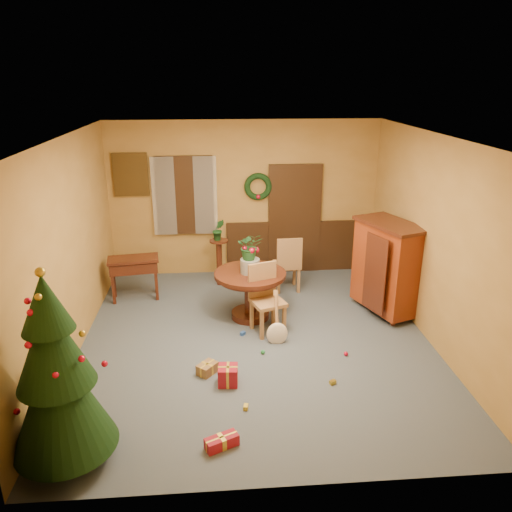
{
  "coord_description": "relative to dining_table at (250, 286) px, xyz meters",
  "views": [
    {
      "loc": [
        -0.52,
        -6.37,
        3.64
      ],
      "look_at": [
        0.03,
        0.4,
        1.17
      ],
      "focal_mm": 35.0,
      "sensor_mm": 36.0,
      "label": 1
    }
  ],
  "objects": [
    {
      "name": "gift_c",
      "position": [
        -0.66,
        -1.54,
        -0.47
      ],
      "size": [
        0.3,
        0.31,
        0.14
      ],
      "color": "brown",
      "rests_on": "floor"
    },
    {
      "name": "gift_b",
      "position": [
        -0.4,
        -1.8,
        -0.42
      ],
      "size": [
        0.26,
        0.26,
        0.24
      ],
      "color": "maroon",
      "rests_on": "floor"
    },
    {
      "name": "guitar",
      "position": [
        0.33,
        -0.84,
        -0.18
      ],
      "size": [
        0.4,
        0.52,
        0.71
      ],
      "primitive_type": null,
      "rotation": [
        -0.49,
        0.0,
        0.22
      ],
      "color": "white",
      "rests_on": "floor"
    },
    {
      "name": "plant_stand",
      "position": [
        -0.47,
        1.37,
        -0.0
      ],
      "size": [
        0.33,
        0.33,
        0.86
      ],
      "color": "black",
      "rests_on": "floor"
    },
    {
      "name": "writing_desk",
      "position": [
        -1.92,
        0.88,
        0.02
      ],
      "size": [
        0.89,
        0.53,
        0.75
      ],
      "color": "black",
      "rests_on": "floor"
    },
    {
      "name": "gift_a",
      "position": [
        -1.96,
        -2.89,
        -0.46
      ],
      "size": [
        0.32,
        0.24,
        0.17
      ],
      "color": "brown",
      "rests_on": "floor"
    },
    {
      "name": "christmas_tree",
      "position": [
        -2.03,
        -2.97,
        0.45
      ],
      "size": [
        1.01,
        1.01,
        2.07
      ],
      "color": "#382111",
      "rests_on": "floor"
    },
    {
      "name": "centerpiece_plant",
      "position": [
        -0.0,
        0.0,
        0.66
      ],
      "size": [
        0.38,
        0.33,
        0.43
      ],
      "primitive_type": "imported",
      "color": "#1E4C23",
      "rests_on": "urn"
    },
    {
      "name": "stand_plant",
      "position": [
        -0.47,
        1.37,
        0.51
      ],
      "size": [
        0.23,
        0.2,
        0.39
      ],
      "primitive_type": "imported",
      "rotation": [
        0.0,
        0.0,
        0.12
      ],
      "color": "#19471E",
      "rests_on": "plant_stand"
    },
    {
      "name": "chair_far",
      "position": [
        0.73,
        0.98,
        0.01
      ],
      "size": [
        0.47,
        0.47,
        1.02
      ],
      "color": "brown",
      "rests_on": "floor"
    },
    {
      "name": "toy_d",
      "position": [
        1.23,
        -1.27,
        -0.51
      ],
      "size": [
        0.06,
        0.06,
        0.06
      ],
      "primitive_type": "sphere",
      "color": "red",
      "rests_on": "floor"
    },
    {
      "name": "toy_e",
      "position": [
        0.9,
        -1.91,
        -0.51
      ],
      "size": [
        0.09,
        0.08,
        0.05
      ],
      "primitive_type": "cube",
      "rotation": [
        0.0,
        0.0,
        0.44
      ],
      "color": "gold",
      "rests_on": "floor"
    },
    {
      "name": "toy_a",
      "position": [
        -0.15,
        -0.57,
        -0.51
      ],
      "size": [
        0.09,
        0.09,
        0.05
      ],
      "primitive_type": "cube",
      "rotation": [
        0.0,
        0.0,
        0.85
      ],
      "color": "#2850AD",
      "rests_on": "floor"
    },
    {
      "name": "urn",
      "position": [
        -0.0,
        0.0,
        0.34
      ],
      "size": [
        0.3,
        0.3,
        0.22
      ],
      "primitive_type": "cylinder",
      "color": "slate",
      "rests_on": "dining_table"
    },
    {
      "name": "dining_table",
      "position": [
        0.0,
        0.0,
        0.0
      ],
      "size": [
        1.12,
        1.12,
        0.77
      ],
      "color": "black",
      "rests_on": "floor"
    },
    {
      "name": "sideboard",
      "position": [
        2.18,
        0.03,
        0.27
      ],
      "size": [
        1.0,
        1.32,
        1.51
      ],
      "color": "#581D0A",
      "rests_on": "floor"
    },
    {
      "name": "room_envelope",
      "position": [
        0.24,
        1.95,
        0.58
      ],
      "size": [
        5.5,
        5.5,
        5.5
      ],
      "color": "#3D4959",
      "rests_on": "ground"
    },
    {
      "name": "gift_d",
      "position": [
        -0.5,
        -2.92,
        -0.48
      ],
      "size": [
        0.38,
        0.28,
        0.13
      ],
      "color": "maroon",
      "rests_on": "floor"
    },
    {
      "name": "chair_near",
      "position": [
        0.2,
        -0.41,
        0.02
      ],
      "size": [
        0.57,
        0.57,
        1.04
      ],
      "color": "brown",
      "rests_on": "floor"
    },
    {
      "name": "toy_c",
      "position": [
        -0.21,
        -2.32,
        -0.51
      ],
      "size": [
        0.07,
        0.09,
        0.05
      ],
      "primitive_type": "cube",
      "rotation": [
        0.0,
        0.0,
        1.37
      ],
      "color": "gold",
      "rests_on": "floor"
    },
    {
      "name": "toy_b",
      "position": [
        0.1,
        -1.13,
        -0.51
      ],
      "size": [
        0.06,
        0.06,
        0.06
      ],
      "primitive_type": "sphere",
      "color": "#248640",
      "rests_on": "floor"
    }
  ]
}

